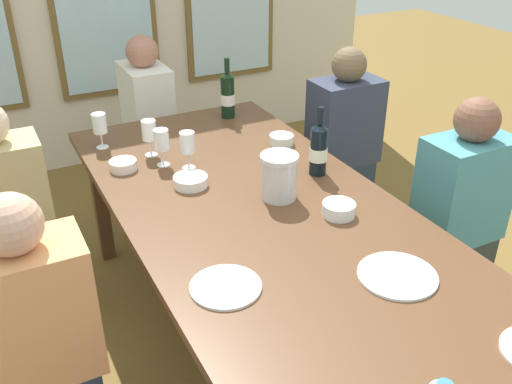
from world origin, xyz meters
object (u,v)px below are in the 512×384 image
(seated_person_5, at_px, (457,221))
(wine_glass_2, at_px, (187,143))
(seated_person_3, at_px, (343,148))
(wine_glass_5, at_px, (100,124))
(wine_bottle_1, at_px, (228,95))
(seated_person_2, at_px, (9,227))
(tasting_bowl_1, at_px, (339,209))
(wine_glass_0, at_px, (161,141))
(tasting_bowl_3, at_px, (191,181))
(seated_person_4, at_px, (41,351))
(white_plate_2, at_px, (397,275))
(metal_pitcher, at_px, (279,176))
(tasting_bowl_0, at_px, (123,165))
(tasting_bowl_2, at_px, (281,140))
(white_plate_0, at_px, (226,287))
(wine_glass_3, at_px, (149,131))
(dining_table, at_px, (288,248))
(seated_person_6, at_px, (150,130))
(wine_bottle_0, at_px, (319,149))

(seated_person_5, bearing_deg, wine_glass_2, 147.60)
(seated_person_3, bearing_deg, wine_glass_5, 173.28)
(wine_glass_2, height_order, seated_person_3, seated_person_3)
(wine_bottle_1, xyz_separation_m, seated_person_2, (-1.21, -0.27, -0.34))
(wine_glass_2, bearing_deg, wine_glass_5, 125.80)
(tasting_bowl_1, xyz_separation_m, wine_glass_0, (-0.46, 0.73, 0.10))
(tasting_bowl_1, xyz_separation_m, tasting_bowl_3, (-0.42, 0.49, -0.00))
(tasting_bowl_1, height_order, wine_glass_5, wine_glass_5)
(wine_bottle_1, distance_m, seated_person_4, 1.69)
(wine_glass_0, bearing_deg, white_plate_2, -70.58)
(metal_pitcher, bearing_deg, tasting_bowl_0, 132.35)
(tasting_bowl_2, xyz_separation_m, wine_glass_5, (-0.79, 0.36, 0.10))
(seated_person_5, bearing_deg, tasting_bowl_1, 179.89)
(wine_glass_5, height_order, seated_person_3, seated_person_3)
(wine_bottle_1, height_order, wine_glass_2, wine_bottle_1)
(tasting_bowl_2, xyz_separation_m, seated_person_3, (0.53, 0.21, -0.24))
(wine_glass_0, height_order, wine_glass_5, same)
(white_plate_0, distance_m, seated_person_5, 1.28)
(seated_person_2, bearing_deg, wine_glass_3, -1.13)
(white_plate_0, height_order, seated_person_3, seated_person_3)
(white_plate_0, bearing_deg, tasting_bowl_2, 51.71)
(dining_table, bearing_deg, white_plate_0, -151.78)
(tasting_bowl_0, distance_m, seated_person_3, 1.32)
(dining_table, height_order, metal_pitcher, metal_pitcher)
(white_plate_0, relative_size, tasting_bowl_3, 1.58)
(wine_glass_0, relative_size, seated_person_6, 0.16)
(wine_glass_5, relative_size, seated_person_2, 0.16)
(seated_person_6, bearing_deg, white_plate_0, -100.14)
(seated_person_5, bearing_deg, seated_person_6, 118.46)
(wine_bottle_0, xyz_separation_m, wine_bottle_1, (-0.06, 0.81, 0.01))
(wine_glass_3, xyz_separation_m, seated_person_4, (-0.67, -0.85, -0.34))
(dining_table, xyz_separation_m, seated_person_6, (0.00, 1.70, -0.15))
(white_plate_0, xyz_separation_m, wine_glass_2, (0.21, 0.86, 0.12))
(dining_table, bearing_deg, tasting_bowl_0, 115.93)
(tasting_bowl_2, bearing_deg, wine_glass_3, 164.30)
(metal_pitcher, height_order, seated_person_6, seated_person_6)
(seated_person_3, height_order, seated_person_6, same)
(wine_glass_3, bearing_deg, metal_pitcher, -62.10)
(tasting_bowl_2, distance_m, seated_person_5, 0.90)
(seated_person_2, relative_size, seated_person_3, 1.00)
(wine_glass_0, bearing_deg, tasting_bowl_3, -81.34)
(white_plate_2, relative_size, wine_bottle_0, 0.85)
(wine_glass_0, xyz_separation_m, seated_person_2, (-0.69, 0.14, -0.34))
(seated_person_4, bearing_deg, wine_glass_2, 39.30)
(dining_table, relative_size, tasting_bowl_0, 22.09)
(tasting_bowl_3, bearing_deg, wine_glass_2, 71.33)
(white_plate_0, xyz_separation_m, wine_glass_0, (0.12, 0.95, 0.12))
(white_plate_0, distance_m, wine_bottle_1, 1.51)
(tasting_bowl_2, bearing_deg, wine_bottle_0, -92.41)
(wine_glass_3, xyz_separation_m, seated_person_3, (1.14, 0.04, -0.34))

